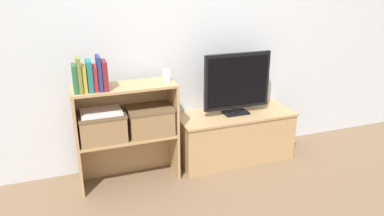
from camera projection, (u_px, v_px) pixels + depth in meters
name	position (u px, v px, depth m)	size (l,w,h in m)	color
ground_plane	(198.00, 176.00, 3.18)	(16.00, 16.00, 0.00)	brown
wall_back	(181.00, 26.00, 3.13)	(10.00, 0.05, 2.40)	silver
tv_stand	(235.00, 136.00, 3.41)	(1.05, 0.41, 0.44)	tan
tv	(237.00, 82.00, 3.23)	(0.61, 0.14, 0.55)	black
bookshelf_lower_tier	(127.00, 149.00, 3.09)	(0.79, 0.29, 0.40)	tan
bookshelf_upper_tier	(124.00, 102.00, 2.94)	(0.79, 0.29, 0.42)	tan
book_forest	(75.00, 79.00, 2.66)	(0.03, 0.13, 0.20)	#286638
book_olive	(79.00, 75.00, 2.66)	(0.03, 0.15, 0.26)	olive
book_mustard	(84.00, 78.00, 2.68)	(0.03, 0.13, 0.19)	gold
book_teal	(89.00, 76.00, 2.68)	(0.04, 0.15, 0.23)	#1E7075
book_crimson	(95.00, 78.00, 2.70)	(0.03, 0.13, 0.19)	#B22328
book_navy	(99.00, 73.00, 2.70)	(0.03, 0.15, 0.25)	navy
book_maroon	(104.00, 75.00, 2.72)	(0.04, 0.15, 0.21)	maroon
baby_monitor	(166.00, 75.00, 2.93)	(0.05, 0.04, 0.13)	white
storage_basket_left	(102.00, 126.00, 2.87)	(0.36, 0.26, 0.23)	#937047
storage_basket_right	(150.00, 119.00, 2.99)	(0.36, 0.26, 0.23)	#937047
laptop	(101.00, 112.00, 2.83)	(0.30, 0.22, 0.02)	white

